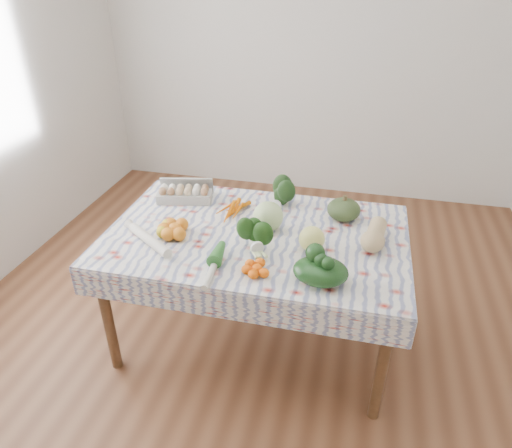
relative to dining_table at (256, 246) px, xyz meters
name	(u,v)px	position (x,y,z in m)	size (l,w,h in m)	color
ground	(256,334)	(0.00, 0.00, -0.68)	(4.50, 4.50, 0.00)	brown
wall_back	(314,47)	(0.00, 2.25, 0.72)	(4.00, 0.04, 2.80)	silver
dining_table	(256,246)	(0.00, 0.00, 0.00)	(1.60, 1.00, 0.75)	brown
tablecloth	(256,234)	(0.00, 0.00, 0.08)	(1.66, 1.06, 0.01)	white
egg_carton	(185,195)	(-0.53, 0.27, 0.13)	(0.34, 0.13, 0.09)	#ACADA7
carrot_bunch	(234,211)	(-0.18, 0.19, 0.10)	(0.22, 0.20, 0.04)	orange
kale_bunch	(278,197)	(0.06, 0.32, 0.16)	(0.17, 0.15, 0.15)	#1B3815
kabocha_squash	(344,209)	(0.46, 0.27, 0.15)	(0.19, 0.19, 0.13)	#364A24
cabbage	(268,216)	(0.06, 0.05, 0.17)	(0.17, 0.17, 0.17)	#BFDF8E
butternut_squash	(375,233)	(0.64, 0.04, 0.15)	(0.12, 0.27, 0.12)	tan
orange_cluster	(175,229)	(-0.43, -0.13, 0.12)	(0.24, 0.24, 0.08)	orange
broccoli	(255,239)	(0.03, -0.16, 0.15)	(0.17, 0.17, 0.13)	#1C4513
mandarin_cluster	(257,268)	(0.09, -0.36, 0.11)	(0.17, 0.17, 0.05)	#FF6208
grapefruit	(312,239)	(0.32, -0.10, 0.15)	(0.14, 0.14, 0.14)	#E6E770
spinach_bag	(321,271)	(0.40, -0.36, 0.14)	(0.26, 0.21, 0.12)	black
daikon	(150,240)	(-0.53, -0.24, 0.11)	(0.05, 0.05, 0.38)	silver
leek	(214,267)	(-0.12, -0.39, 0.10)	(0.04, 0.04, 0.34)	silver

